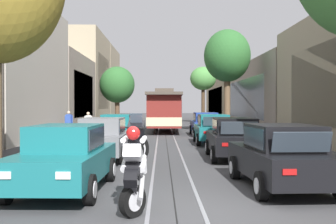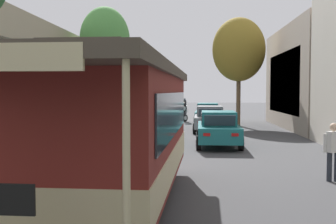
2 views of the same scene
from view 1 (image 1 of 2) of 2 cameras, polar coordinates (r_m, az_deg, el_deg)
The scene contains 18 objects.
ground_plane at distance 34.40m, azimuth -0.43°, elevation -2.54°, with size 164.55×164.55×0.00m, color #424244.
trolley_track_rails at distance 38.98m, azimuth -0.49°, elevation -2.14°, with size 1.14×73.82×0.01m.
building_facade_left at distance 41.90m, azimuth -14.39°, elevation 4.27°, with size 5.91×65.52×10.97m.
building_facade_right at distance 40.87m, azimuth 13.85°, elevation 2.40°, with size 5.61×65.52×6.81m.
parked_car_teal_near_left at distance 10.25m, azimuth -13.98°, elevation -6.14°, with size 2.11×4.41×1.58m.
parked_car_grey_second_left at distance 15.99m, azimuth -9.02°, elevation -3.61°, with size 2.06×4.39×1.58m.
parked_car_teal_mid_left at distance 22.41m, azimuth -7.09°, elevation -2.33°, with size 2.02×4.37×1.58m.
parked_car_black_near_right at distance 10.67m, azimuth 15.41°, elevation -5.87°, with size 2.12×4.41×1.58m.
parked_car_black_second_right at distance 16.14m, azimuth 9.07°, elevation -3.57°, with size 2.10×4.41×1.58m.
parked_car_teal_mid_right at distance 22.35m, azimuth 6.23°, elevation -2.34°, with size 2.04×4.38×1.58m.
parked_car_blue_fourth_right at distance 28.50m, azimuth 5.16°, elevation -1.64°, with size 2.01×4.36×1.58m.
street_tree_kerb_left_second at distance 41.43m, azimuth -7.02°, elevation 3.71°, with size 3.47×3.44×5.94m.
street_tree_kerb_right_second at distance 31.56m, azimuth 8.14°, elevation 7.56°, with size 3.47×3.80×7.75m.
street_tree_kerb_right_mid at distance 49.82m, azimuth 4.86°, elevation 4.52°, with size 3.10×2.89×6.73m.
cable_car_trolley at distance 31.96m, azimuth -0.40°, elevation 0.18°, with size 2.82×9.17×3.28m.
motorcycle_with_rider at distance 8.00m, azimuth -4.61°, elevation -6.70°, with size 0.50×1.81×1.90m.
pedestrian_on_left_pavement at distance 29.35m, azimuth -13.50°, elevation -1.29°, with size 0.55×0.26×1.69m.
pedestrian_on_right_pavement at distance 29.72m, azimuth -10.92°, elevation -1.34°, with size 0.55×0.36×1.61m.
Camera 1 is at (-0.27, -8.01, 2.04)m, focal length 44.28 mm.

